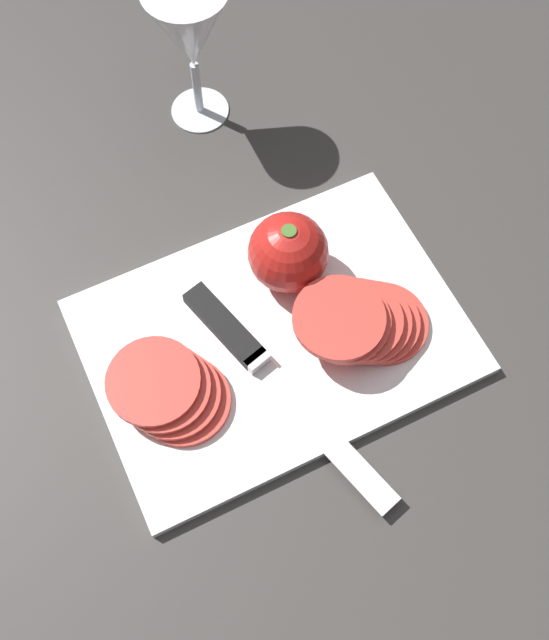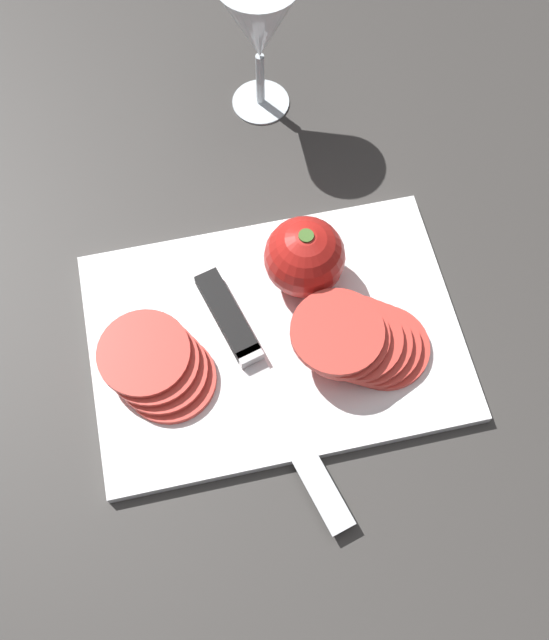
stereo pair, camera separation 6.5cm
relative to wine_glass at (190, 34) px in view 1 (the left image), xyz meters
The scene contains 7 objects.
ground_plane 0.26m from the wine_glass, 92.40° to the left, with size 3.00×3.00×0.00m, color #383533.
cutting_board 0.30m from the wine_glass, 80.83° to the left, with size 0.33×0.24×0.01m.
wine_glass is the anchor object (origin of this frame).
whole_tomato 0.23m from the wine_glass, 88.59° to the left, with size 0.07×0.07×0.07m.
knife 0.30m from the wine_glass, 74.85° to the left, with size 0.09×0.26×0.01m.
tomato_slice_stack_near 0.34m from the wine_glass, 62.28° to the left, with size 0.10×0.10×0.03m.
tomato_slice_stack_far 0.32m from the wine_glass, 95.03° to the left, with size 0.13×0.09×0.04m.
Camera 1 is at (0.17, 0.28, 0.63)m, focal length 42.00 mm.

